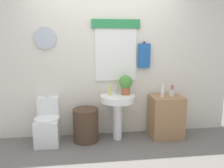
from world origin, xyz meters
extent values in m
plane|color=slate|center=(0.00, 0.00, 0.00)|extent=(8.00, 8.00, 0.00)
cube|color=silver|center=(0.00, 1.15, 1.30)|extent=(4.40, 0.10, 2.60)
cube|color=white|center=(0.18, 1.08, 1.39)|extent=(0.68, 0.03, 0.87)
cube|color=#2D894C|center=(0.18, 1.07, 1.88)|extent=(0.78, 0.04, 0.14)
cylinder|color=silver|center=(-0.94, 1.08, 1.65)|extent=(0.35, 0.03, 0.35)
cylinder|color=black|center=(0.65, 1.07, 1.58)|extent=(0.02, 0.06, 0.02)
cube|color=#235BA3|center=(0.65, 1.05, 1.36)|extent=(0.20, 0.05, 0.40)
cube|color=white|center=(-0.94, 0.85, 0.20)|extent=(0.36, 0.50, 0.41)
cylinder|color=white|center=(-0.94, 0.79, 0.42)|extent=(0.38, 0.38, 0.03)
cube|color=white|center=(-0.94, 1.02, 0.56)|extent=(0.34, 0.18, 0.30)
cylinder|color=silver|center=(-0.94, 1.02, 0.72)|extent=(0.04, 0.04, 0.02)
cylinder|color=#4C3828|center=(-0.34, 0.85, 0.27)|extent=(0.41, 0.41, 0.54)
cylinder|color=white|center=(0.18, 0.85, 0.32)|extent=(0.15, 0.15, 0.64)
cylinder|color=white|center=(0.18, 0.85, 0.69)|extent=(0.56, 0.56, 0.10)
cylinder|color=silver|center=(0.18, 0.97, 0.79)|extent=(0.03, 0.03, 0.10)
cube|color=#9E754C|center=(1.00, 0.85, 0.35)|extent=(0.52, 0.44, 0.70)
cylinder|color=#DBD166|center=(0.06, 0.90, 0.82)|extent=(0.05, 0.05, 0.16)
cylinder|color=#AD5B38|center=(0.32, 0.91, 0.80)|extent=(0.14, 0.14, 0.12)
sphere|color=#4C8E38|center=(0.32, 0.91, 0.95)|extent=(0.22, 0.22, 0.22)
cylinder|color=white|center=(0.91, 0.81, 0.81)|extent=(0.05, 0.05, 0.21)
cylinder|color=silver|center=(1.09, 0.87, 0.75)|extent=(0.08, 0.08, 0.10)
cylinder|color=purple|center=(1.11, 0.87, 0.80)|extent=(0.02, 0.04, 0.18)
cylinder|color=blue|center=(1.09, 0.89, 0.80)|extent=(0.02, 0.01, 0.18)
cylinder|color=yellow|center=(1.08, 0.87, 0.80)|extent=(0.01, 0.04, 0.18)
cylinder|color=red|center=(1.10, 0.85, 0.80)|extent=(0.03, 0.02, 0.18)
camera|label=1|loc=(-0.35, -2.59, 1.62)|focal=35.75mm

